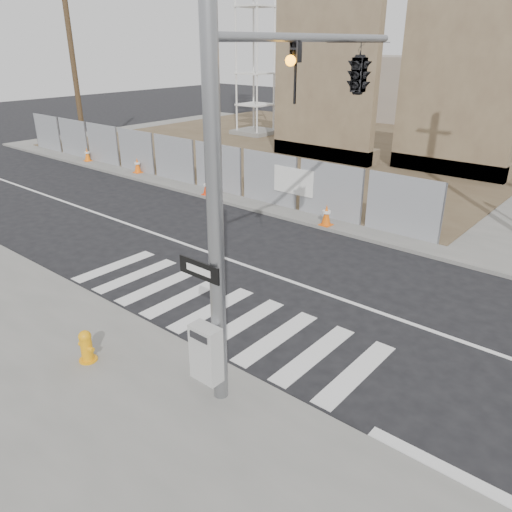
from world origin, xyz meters
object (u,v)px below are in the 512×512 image
Objects in this scene: traffic_cone_a at (87,155)px; traffic_cone_c at (206,187)px; traffic_cone_d at (326,215)px; signal_pole at (317,117)px; fire_hydrant at (86,346)px; traffic_cone_b at (137,165)px.

traffic_cone_c is at bearing -2.67° from traffic_cone_a.
traffic_cone_d reaches higher than traffic_cone_c.
signal_pole is at bearing -19.49° from traffic_cone_a.
fire_hydrant is at bearing -85.91° from traffic_cone_d.
signal_pole is 9.54× the size of traffic_cone_b.
traffic_cone_d is (-3.51, 6.27, -4.29)m from signal_pole.
traffic_cone_a is at bearing 177.33° from traffic_cone_c.
fire_hydrant is at bearing -41.31° from traffic_cone_b.
traffic_cone_b is 1.12× the size of traffic_cone_c.
traffic_cone_b is at bearing 174.16° from traffic_cone_c.
traffic_cone_d is at bearing 79.18° from fire_hydrant.
traffic_cone_b is (-14.77, 6.81, -4.30)m from signal_pole.
signal_pole is at bearing -60.75° from traffic_cone_d.
traffic_cone_d is at bearing -2.78° from traffic_cone_b.
signal_pole is 9.85× the size of traffic_cone_a.
fire_hydrant is 10.00m from traffic_cone_d.
traffic_cone_d reaches higher than traffic_cone_b.
traffic_cone_d is (11.26, -0.55, 0.01)m from traffic_cone_b.
traffic_cone_b is at bearing 1.39° from traffic_cone_a.
signal_pole is 20.57m from traffic_cone_a.
traffic_cone_a is 15.45m from traffic_cone_d.
signal_pole is 8.37m from traffic_cone_d.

